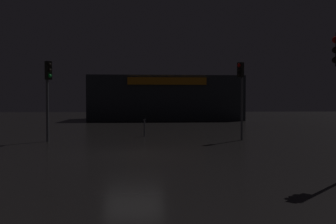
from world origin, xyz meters
TOP-DOWN VIEW (x-y plane):
  - ground_plane at (0.00, 0.00)m, footprint 120.00×120.00m
  - store_building at (3.22, 29.59)m, footprint 18.09×8.56m
  - traffic_signal_main at (6.14, 5.24)m, footprint 0.43×0.41m
  - traffic_signal_cross_right at (-4.96, 5.36)m, footprint 0.42×0.42m
  - bollard_kerb_a at (0.52, 7.96)m, footprint 0.09×0.09m

SIDE VIEW (x-z plane):
  - ground_plane at x=0.00m, z-range 0.00..0.00m
  - bollard_kerb_a at x=0.52m, z-range 0.00..1.14m
  - store_building at x=3.22m, z-range 0.00..5.25m
  - traffic_signal_cross_right at x=-4.96m, z-range 0.90..5.46m
  - traffic_signal_main at x=6.14m, z-range 1.06..5.62m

